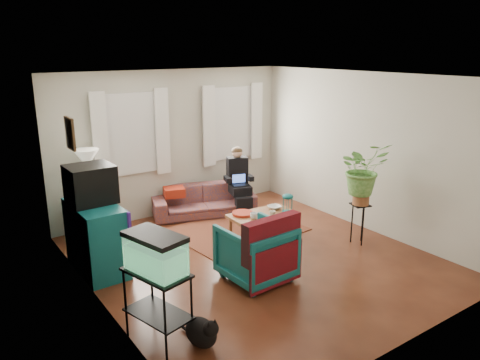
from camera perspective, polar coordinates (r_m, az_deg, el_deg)
floor at (r=6.91m, az=1.93°, el=-9.57°), size 4.50×5.00×0.01m
ceiling at (r=6.24m, az=2.16°, el=12.51°), size 4.50×5.00×0.01m
wall_back at (r=8.53m, az=-8.14°, el=4.48°), size 4.50×0.01×2.60m
wall_front at (r=4.80m, az=20.36°, el=-5.52°), size 4.50×0.01×2.60m
wall_left at (r=5.46m, az=-17.22°, el=-2.65°), size 0.01×5.00×2.60m
wall_right at (r=7.98m, az=15.09°, el=3.28°), size 0.01×5.00×2.60m
window_left at (r=8.14m, az=-13.18°, el=5.46°), size 1.08×0.04×1.38m
window_right at (r=9.09m, az=-1.07°, el=6.94°), size 1.08×0.04×1.38m
curtains_left at (r=8.07m, az=-12.96°, el=5.38°), size 1.36×0.06×1.50m
curtains_right at (r=9.03m, az=-0.78°, el=6.88°), size 1.36×0.06×1.50m
picture_frame at (r=6.11m, az=-19.93°, el=5.35°), size 0.04×0.32×0.40m
area_rug at (r=7.90m, az=-0.47°, el=-6.09°), size 2.13×1.77×0.01m
sofa at (r=8.54m, az=-4.47°, el=-1.91°), size 1.98×1.27×0.72m
seated_person at (r=8.64m, az=-0.18°, el=-0.34°), size 0.62×0.68×1.10m
side_table at (r=7.93m, az=-17.61°, el=-3.94°), size 0.63×0.63×0.76m
table_lamp at (r=7.73m, az=-18.04°, el=0.98°), size 0.47×0.47×0.69m
dresser at (r=6.67m, az=-17.11°, el=-6.77°), size 0.56×1.08×0.96m
crt_tv at (r=6.54m, az=-17.78°, el=-0.47°), size 0.60×0.55×0.51m
aquarium_stand at (r=5.06m, az=-9.94°, el=-14.94°), size 0.56×0.79×0.79m
aquarium at (r=4.78m, az=-10.29°, el=-8.71°), size 0.51×0.71×0.42m
black_cat at (r=5.04m, az=-4.79°, el=-17.70°), size 0.31×0.46×0.37m
armchair at (r=6.18m, az=1.94°, el=-8.42°), size 0.86×0.81×0.85m
serape_throw at (r=5.89m, az=4.01°, el=-7.88°), size 0.86×0.24×0.70m
coffee_table at (r=7.46m, az=2.82°, el=-5.72°), size 1.09×0.63×0.44m
cup_a at (r=7.16m, az=1.71°, el=-4.37°), size 0.13×0.13×0.09m
cup_b at (r=7.26m, az=3.95°, el=-4.12°), size 0.10×0.10×0.09m
bowl at (r=7.61m, az=4.21°, el=-3.33°), size 0.22×0.22×0.05m
snack_tray at (r=7.33m, az=0.33°, el=-4.09°), size 0.34×0.34×0.04m
birdcage at (r=7.43m, az=5.83°, el=-2.80°), size 0.18×0.18×0.31m
plant_stand at (r=7.54m, az=14.30°, el=-5.18°), size 0.34×0.34×0.64m
potted_plant at (r=7.30m, az=14.71°, el=0.41°), size 0.88×0.82×0.81m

